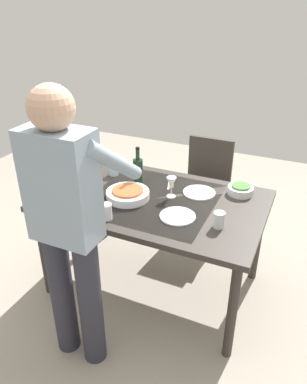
# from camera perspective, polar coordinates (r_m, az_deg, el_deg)

# --- Properties ---
(ground_plane) EXTENTS (6.00, 6.00, 0.00)m
(ground_plane) POSITION_cam_1_polar(r_m,az_deg,el_deg) (3.04, -0.00, -13.80)
(ground_plane) COLOR #9E9384
(dining_table) EXTENTS (1.53, 0.95, 0.77)m
(dining_table) POSITION_cam_1_polar(r_m,az_deg,el_deg) (2.63, -0.00, -2.43)
(dining_table) COLOR #332D28
(dining_table) RESTS_ON ground_plane
(chair_near) EXTENTS (0.40, 0.40, 0.91)m
(chair_near) POSITION_cam_1_polar(r_m,az_deg,el_deg) (3.38, 8.00, 1.43)
(chair_near) COLOR black
(chair_near) RESTS_ON ground_plane
(person_server) EXTENTS (0.42, 0.61, 1.69)m
(person_server) POSITION_cam_1_polar(r_m,az_deg,el_deg) (2.02, -12.91, -4.50)
(person_server) COLOR #2D2D38
(person_server) RESTS_ON ground_plane
(wine_bottle) EXTENTS (0.07, 0.07, 0.30)m
(wine_bottle) POSITION_cam_1_polar(r_m,az_deg,el_deg) (2.73, -2.39, 3.22)
(wine_bottle) COLOR black
(wine_bottle) RESTS_ON dining_table
(wine_glass_left) EXTENTS (0.07, 0.07, 0.15)m
(wine_glass_left) POSITION_cam_1_polar(r_m,az_deg,el_deg) (2.66, -12.75, 1.62)
(wine_glass_left) COLOR white
(wine_glass_left) RESTS_ON dining_table
(wine_glass_right) EXTENTS (0.07, 0.07, 0.15)m
(wine_glass_right) POSITION_cam_1_polar(r_m,az_deg,el_deg) (2.56, 2.75, 1.32)
(wine_glass_right) COLOR white
(wine_glass_right) RESTS_ON dining_table
(water_cup_near_left) EXTENTS (0.07, 0.07, 0.10)m
(water_cup_near_left) POSITION_cam_1_polar(r_m,az_deg,el_deg) (2.93, -6.18, 3.51)
(water_cup_near_left) COLOR silver
(water_cup_near_left) RESTS_ON dining_table
(water_cup_near_right) EXTENTS (0.07, 0.07, 0.11)m
(water_cup_near_right) POSITION_cam_1_polar(r_m,az_deg,el_deg) (2.35, -7.23, -3.00)
(water_cup_near_right) COLOR silver
(water_cup_near_right) RESTS_ON dining_table
(water_cup_far_left) EXTENTS (0.07, 0.07, 0.10)m
(water_cup_far_left) POSITION_cam_1_polar(r_m,az_deg,el_deg) (2.29, 9.99, -4.22)
(water_cup_far_left) COLOR silver
(water_cup_far_left) RESTS_ON dining_table
(serving_bowl_pasta) EXTENTS (0.30, 0.30, 0.07)m
(serving_bowl_pasta) POSITION_cam_1_polar(r_m,az_deg,el_deg) (2.58, -3.96, -0.30)
(serving_bowl_pasta) COLOR silver
(serving_bowl_pasta) RESTS_ON dining_table
(side_bowl_salad) EXTENTS (0.18, 0.18, 0.07)m
(side_bowl_salad) POSITION_cam_1_polar(r_m,az_deg,el_deg) (2.71, 13.18, 0.36)
(side_bowl_salad) COLOR silver
(side_bowl_salad) RESTS_ON dining_table
(dinner_plate_near) EXTENTS (0.23, 0.23, 0.01)m
(dinner_plate_near) POSITION_cam_1_polar(r_m,az_deg,el_deg) (2.67, 7.00, -0.09)
(dinner_plate_near) COLOR silver
(dinner_plate_near) RESTS_ON dining_table
(dinner_plate_far) EXTENTS (0.23, 0.23, 0.01)m
(dinner_plate_far) POSITION_cam_1_polar(r_m,az_deg,el_deg) (2.38, 3.71, -3.72)
(dinner_plate_far) COLOR silver
(dinner_plate_far) RESTS_ON dining_table
(table_knife) EXTENTS (0.08, 0.19, 0.00)m
(table_knife) POSITION_cam_1_polar(r_m,az_deg,el_deg) (2.79, 2.41, 1.31)
(table_knife) COLOR silver
(table_knife) RESTS_ON dining_table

